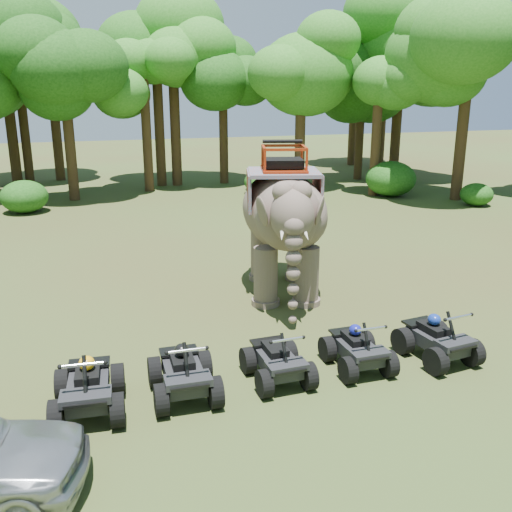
{
  "coord_description": "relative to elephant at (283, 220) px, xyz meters",
  "views": [
    {
      "loc": [
        -3.92,
        -11.26,
        5.8
      ],
      "look_at": [
        0.0,
        1.2,
        1.9
      ],
      "focal_mm": 40.0,
      "sensor_mm": 36.0,
      "label": 1
    }
  ],
  "objects": [
    {
      "name": "tree_40",
      "position": [
        14.05,
        17.63,
        3.1
      ],
      "size": [
        7.36,
        7.36,
        10.52
      ],
      "primitive_type": null,
      "color": "#195114",
      "rests_on": "ground"
    },
    {
      "name": "atv_0",
      "position": [
        -5.64,
        -5.07,
        -1.51
      ],
      "size": [
        1.42,
        1.85,
        1.3
      ],
      "primitive_type": null,
      "rotation": [
        0.0,
        0.0,
        -0.08
      ],
      "color": "black",
      "rests_on": "ground"
    },
    {
      "name": "tree_38",
      "position": [
        11.89,
        18.39,
        1.59
      ],
      "size": [
        5.24,
        5.24,
        7.49
      ],
      "primitive_type": null,
      "color": "#195114",
      "rests_on": "ground"
    },
    {
      "name": "atv_3",
      "position": [
        -0.13,
        -5.0,
        -1.58
      ],
      "size": [
        1.15,
        1.58,
        1.17
      ],
      "primitive_type": null,
      "rotation": [
        0.0,
        0.0,
        -0.0
      ],
      "color": "black",
      "rests_on": "ground"
    },
    {
      "name": "tree_33",
      "position": [
        -8.35,
        23.56,
        2.07
      ],
      "size": [
        5.92,
        5.92,
        8.46
      ],
      "primitive_type": null,
      "color": "#195114",
      "rests_on": "ground"
    },
    {
      "name": "tree_2",
      "position": [
        6.64,
        15.45,
        2.5
      ],
      "size": [
        6.52,
        6.52,
        9.32
      ],
      "primitive_type": null,
      "color": "#195114",
      "rests_on": "ground"
    },
    {
      "name": "tree_0",
      "position": [
        -1.57,
        18.07,
        1.67
      ],
      "size": [
        5.36,
        5.36,
        7.65
      ],
      "primitive_type": null,
      "color": "#195114",
      "rests_on": "ground"
    },
    {
      "name": "tree_28",
      "position": [
        -9.07,
        23.31,
        3.2
      ],
      "size": [
        7.5,
        7.5,
        10.71
      ],
      "primitive_type": null,
      "color": "#195114",
      "rests_on": "ground"
    },
    {
      "name": "tree_3",
      "position": [
        10.05,
        12.97,
        1.31
      ],
      "size": [
        4.85,
        4.85,
        6.93
      ],
      "primitive_type": null,
      "color": "#195114",
      "rests_on": "ground"
    },
    {
      "name": "atv_2",
      "position": [
        -1.93,
        -4.99,
        -1.57
      ],
      "size": [
        1.2,
        1.62,
        1.18
      ],
      "primitive_type": null,
      "rotation": [
        0.0,
        0.0,
        0.03
      ],
      "color": "black",
      "rests_on": "ground"
    },
    {
      "name": "tree_37",
      "position": [
        0.32,
        19.62,
        2.87
      ],
      "size": [
        7.04,
        7.04,
        10.06
      ],
      "primitive_type": null,
      "color": "#195114",
      "rests_on": "ground"
    },
    {
      "name": "ground",
      "position": [
        -1.57,
        -3.6,
        -2.16
      ],
      "size": [
        110.0,
        110.0,
        0.0
      ],
      "primitive_type": "plane",
      "color": "#47381E",
      "rests_on": "ground"
    },
    {
      "name": "elephant",
      "position": [
        0.0,
        0.0,
        0.0
      ],
      "size": [
        3.5,
        5.55,
        4.32
      ],
      "primitive_type": null,
      "rotation": [
        0.0,
        0.0,
        -0.26
      ],
      "color": "brown",
      "rests_on": "ground"
    },
    {
      "name": "tree_29",
      "position": [
        14.65,
        24.87,
        2.45
      ],
      "size": [
        6.45,
        6.45,
        9.21
      ],
      "primitive_type": null,
      "color": "#195114",
      "rests_on": "ground"
    },
    {
      "name": "tree_27",
      "position": [
        -5.72,
        16.56,
        1.81
      ],
      "size": [
        5.55,
        5.55,
        7.93
      ],
      "primitive_type": null,
      "color": "#195114",
      "rests_on": "ground"
    },
    {
      "name": "tree_31",
      "position": [
        15.69,
        22.38,
        2.77
      ],
      "size": [
        6.9,
        6.9,
        9.85
      ],
      "primitive_type": null,
      "color": "#195114",
      "rests_on": "ground"
    },
    {
      "name": "atv_1",
      "position": [
        -3.86,
        -5.02,
        -1.52
      ],
      "size": [
        1.3,
        1.75,
        1.27
      ],
      "primitive_type": null,
      "rotation": [
        0.0,
        0.0,
        -0.03
      ],
      "color": "black",
      "rests_on": "ground"
    },
    {
      "name": "tree_1",
      "position": [
        3.25,
        19.52,
        1.67
      ],
      "size": [
        5.37,
        5.37,
        7.67
      ],
      "primitive_type": null,
      "color": "#195114",
      "rests_on": "ground"
    },
    {
      "name": "tree_4",
      "position": [
        13.65,
        10.54,
        2.56
      ],
      "size": [
        6.6,
        6.6,
        9.43
      ],
      "primitive_type": null,
      "color": "#195114",
      "rests_on": "ground"
    },
    {
      "name": "atv_4",
      "position": [
        1.74,
        -5.14,
        -1.54
      ],
      "size": [
        1.42,
        1.82,
        1.25
      ],
      "primitive_type": null,
      "rotation": [
        0.0,
        0.0,
        0.12
      ],
      "color": "black",
      "rests_on": "ground"
    },
    {
      "name": "tree_36",
      "position": [
        -0.61,
        19.74,
        2.49
      ],
      "size": [
        6.51,
        6.51,
        9.29
      ],
      "primitive_type": null,
      "color": "#195114",
      "rests_on": "ground"
    },
    {
      "name": "tree_30",
      "position": [
        -6.52,
        23.83,
        2.68
      ],
      "size": [
        6.77,
        6.77,
        9.67
      ],
      "primitive_type": null,
      "color": "#195114",
      "rests_on": "ground"
    },
    {
      "name": "tree_39",
      "position": [
        15.36,
        26.2,
        1.66
      ],
      "size": [
        5.34,
        5.34,
        7.63
      ],
      "primitive_type": null,
      "color": "#195114",
      "rests_on": "ground"
    }
  ]
}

